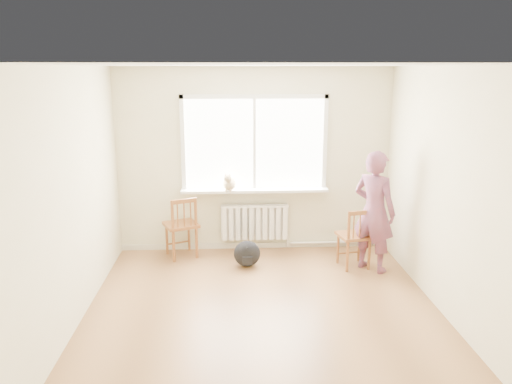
{
  "coord_description": "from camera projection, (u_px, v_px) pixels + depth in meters",
  "views": [
    {
      "loc": [
        -0.35,
        -4.95,
        2.67
      ],
      "look_at": [
        -0.03,
        1.2,
        1.14
      ],
      "focal_mm": 35.0,
      "sensor_mm": 36.0,
      "label": 1
    }
  ],
  "objects": [
    {
      "name": "floor",
      "position": [
        264.0,
        319.0,
        5.46
      ],
      "size": [
        4.5,
        4.5,
        0.0
      ],
      "primitive_type": "plane",
      "color": "#94653D",
      "rests_on": "ground"
    },
    {
      "name": "backpack",
      "position": [
        247.0,
        254.0,
        6.88
      ],
      "size": [
        0.44,
        0.39,
        0.37
      ],
      "primitive_type": "ellipsoid",
      "rotation": [
        0.0,
        0.0,
        -0.37
      ],
      "color": "black",
      "rests_on": "floor"
    },
    {
      "name": "windowsill",
      "position": [
        255.0,
        190.0,
        7.31
      ],
      "size": [
        2.15,
        0.22,
        0.04
      ],
      "primitive_type": "cube",
      "color": "white",
      "rests_on": "back_wall"
    },
    {
      "name": "chair_left",
      "position": [
        182.0,
        227.0,
        7.14
      ],
      "size": [
        0.58,
        0.57,
        0.9
      ],
      "rotation": [
        0.0,
        0.0,
        3.54
      ],
      "color": "#974F2C",
      "rests_on": "floor"
    },
    {
      "name": "person",
      "position": [
        374.0,
        211.0,
        6.62
      ],
      "size": [
        0.7,
        0.7,
        1.64
      ],
      "primitive_type": "imported",
      "rotation": [
        0.0,
        0.0,
        2.35
      ],
      "color": "#B83D63",
      "rests_on": "floor"
    },
    {
      "name": "window",
      "position": [
        254.0,
        140.0,
        7.22
      ],
      "size": [
        2.12,
        0.05,
        1.42
      ],
      "color": "white",
      "rests_on": "back_wall"
    },
    {
      "name": "chair_right",
      "position": [
        355.0,
        238.0,
        6.77
      ],
      "size": [
        0.49,
        0.47,
        0.85
      ],
      "rotation": [
        0.0,
        0.0,
        3.33
      ],
      "color": "#974F2C",
      "rests_on": "floor"
    },
    {
      "name": "radiator",
      "position": [
        255.0,
        222.0,
        7.45
      ],
      "size": [
        1.0,
        0.12,
        0.55
      ],
      "color": "white",
      "rests_on": "back_wall"
    },
    {
      "name": "cat",
      "position": [
        229.0,
        183.0,
        7.18
      ],
      "size": [
        0.23,
        0.42,
        0.28
      ],
      "rotation": [
        0.0,
        0.0,
        -0.18
      ],
      "color": "#CEB58C",
      "rests_on": "windowsill"
    },
    {
      "name": "ceiling",
      "position": [
        266.0,
        65.0,
        4.81
      ],
      "size": [
        4.5,
        4.5,
        0.0
      ],
      "primitive_type": "plane",
      "rotation": [
        3.14,
        0.0,
        0.0
      ],
      "color": "white",
      "rests_on": "back_wall"
    },
    {
      "name": "heating_pipe",
      "position": [
        336.0,
        242.0,
        7.63
      ],
      "size": [
        1.4,
        0.04,
        0.04
      ],
      "primitive_type": "cylinder",
      "rotation": [
        0.0,
        1.57,
        0.0
      ],
      "color": "silver",
      "rests_on": "back_wall"
    },
    {
      "name": "baseboard",
      "position": [
        254.0,
        245.0,
        7.62
      ],
      "size": [
        4.0,
        0.03,
        0.08
      ],
      "primitive_type": "cube",
      "color": "beige",
      "rests_on": "ground"
    },
    {
      "name": "back_wall",
      "position": [
        254.0,
        161.0,
        7.32
      ],
      "size": [
        4.0,
        0.01,
        2.7
      ],
      "primitive_type": "cube",
      "color": "beige",
      "rests_on": "ground"
    }
  ]
}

